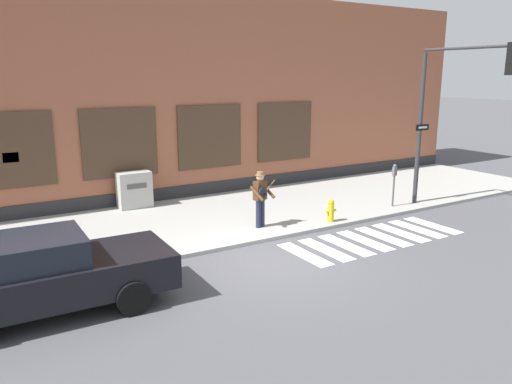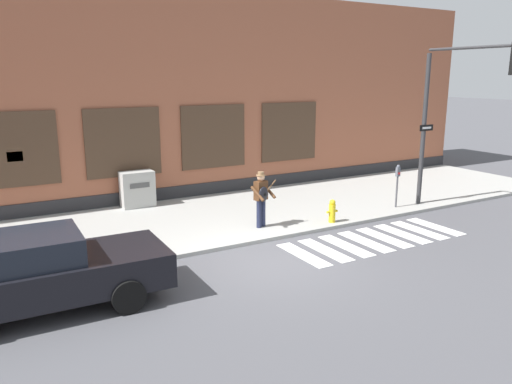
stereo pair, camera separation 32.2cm
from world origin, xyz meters
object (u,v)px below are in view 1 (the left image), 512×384
parking_meter (394,179)px  utility_box (134,190)px  busker (261,196)px  fire_hydrant (331,211)px  red_car (45,274)px  traffic_light (455,98)px

parking_meter → utility_box: bearing=149.7°
busker → fire_hydrant: busker is taller
red_car → fire_hydrant: bearing=11.3°
traffic_light → utility_box: (-8.49, 5.65, -3.01)m
parking_meter → traffic_light: bearing=-51.0°
red_car → busker: size_ratio=2.86×
traffic_light → fire_hydrant: traffic_light is taller
fire_hydrant → busker: bearing=163.4°
red_car → fire_hydrant: red_car is taller
busker → fire_hydrant: (2.08, -0.62, -0.58)m
parking_meter → fire_hydrant: parking_meter is taller
busker → utility_box: bearing=120.7°
busker → fire_hydrant: size_ratio=2.32×
parking_meter → busker: bearing=176.6°
busker → utility_box: busker is taller
traffic_light → fire_hydrant: (-4.00, 0.97, -3.26)m
red_car → parking_meter: bearing=10.0°
red_car → utility_box: red_car is taller
busker → parking_meter: (5.03, -0.30, 0.02)m
fire_hydrant → utility_box: bearing=133.8°
utility_box → fire_hydrant: bearing=-46.2°
traffic_light → parking_meter: bearing=129.0°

